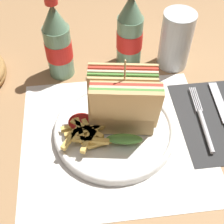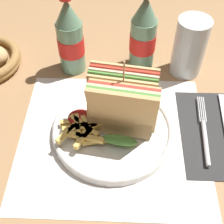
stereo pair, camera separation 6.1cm
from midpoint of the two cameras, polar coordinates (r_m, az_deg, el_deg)
ground_plane at (r=0.63m, az=2.98°, el=-3.45°), size 4.00×4.00×0.00m
placemat at (r=0.62m, az=3.38°, el=-5.00°), size 0.37×0.33×0.00m
plate_main at (r=0.62m, az=2.74°, el=-3.37°), size 0.24×0.24×0.02m
club_sandwich at (r=0.57m, az=4.98°, el=0.99°), size 0.14×0.11×0.16m
fries_pile at (r=0.59m, az=-2.37°, el=-3.42°), size 0.10×0.08×0.02m
ketchup_blob at (r=0.61m, az=-3.02°, el=-1.21°), size 0.05×0.04×0.02m
napkin at (r=0.67m, az=20.96°, el=-3.41°), size 0.14×0.22×0.00m
fork at (r=0.65m, az=19.24°, el=-4.23°), size 0.02×0.17×0.01m
coke_bottle_near at (r=0.70m, az=-5.15°, el=13.16°), size 0.06×0.06×0.20m
coke_bottle_far at (r=0.72m, az=8.20°, el=13.63°), size 0.06×0.06×0.20m
glass_near at (r=0.74m, az=16.20°, el=10.65°), size 0.07×0.07×0.14m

